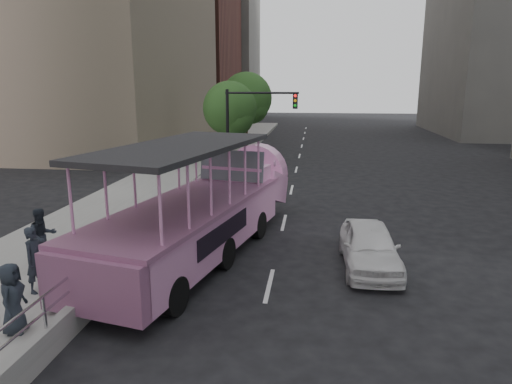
{
  "coord_description": "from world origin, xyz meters",
  "views": [
    {
      "loc": [
        2.13,
        -13.7,
        5.42
      ],
      "look_at": [
        0.01,
        2.81,
        1.52
      ],
      "focal_mm": 32.0,
      "sensor_mm": 36.0,
      "label": 1
    }
  ],
  "objects": [
    {
      "name": "parking_sign",
      "position": [
        -3.0,
        7.55,
        1.64
      ],
      "size": [
        0.22,
        0.55,
        2.59
      ],
      "color": "black",
      "rests_on": "ground"
    },
    {
      "name": "midrise_brick",
      "position": [
        -18.0,
        48.0,
        13.0
      ],
      "size": [
        18.0,
        16.0,
        26.0
      ],
      "primitive_type": "cube",
      "color": "brown",
      "rests_on": "ground"
    },
    {
      "name": "midrise_stone_b",
      "position": [
        -16.0,
        64.0,
        10.0
      ],
      "size": [
        16.0,
        14.0,
        20.0
      ],
      "primitive_type": "cube",
      "color": "slate",
      "rests_on": "ground"
    },
    {
      "name": "kerb_wall",
      "position": [
        -3.12,
        2.0,
        0.48
      ],
      "size": [
        0.24,
        30.0,
        0.36
      ],
      "primitive_type": "cube",
      "color": "#A4A49F",
      "rests_on": "sidewalk"
    },
    {
      "name": "pedestrian_mid",
      "position": [
        -5.66,
        -1.95,
        1.13
      ],
      "size": [
        0.99,
        1.03,
        1.67
      ],
      "primitive_type": "imported",
      "rotation": [
        0.0,
        0.0,
        0.95
      ],
      "color": "#212831",
      "rests_on": "sidewalk"
    },
    {
      "name": "car",
      "position": [
        3.88,
        -0.34,
        0.68
      ],
      "size": [
        1.72,
        4.05,
        1.37
      ],
      "primitive_type": "imported",
      "rotation": [
        0.0,
        0.0,
        0.03
      ],
      "color": "white",
      "rests_on": "ground"
    },
    {
      "name": "duck_boat",
      "position": [
        -1.37,
        0.55,
        1.39
      ],
      "size": [
        5.04,
        11.6,
        3.75
      ],
      "color": "black",
      "rests_on": "ground"
    },
    {
      "name": "traffic_signal",
      "position": [
        -1.7,
        12.5,
        3.5
      ],
      "size": [
        4.2,
        0.32,
        5.2
      ],
      "color": "black",
      "rests_on": "ground"
    },
    {
      "name": "ground",
      "position": [
        0.0,
        0.0,
        0.0
      ],
      "size": [
        160.0,
        160.0,
        0.0
      ],
      "primitive_type": "plane",
      "color": "black"
    },
    {
      "name": "guardrail",
      "position": [
        -3.12,
        2.0,
        1.14
      ],
      "size": [
        0.07,
        22.0,
        0.71
      ],
      "color": "silver",
      "rests_on": "kerb_wall"
    },
    {
      "name": "pedestrian_near",
      "position": [
        -4.75,
        -3.74,
        1.15
      ],
      "size": [
        0.48,
        0.67,
        1.71
      ],
      "primitive_type": "imported",
      "rotation": [
        0.0,
        0.0,
        1.45
      ],
      "color": "#212831",
      "rests_on": "sidewalk"
    },
    {
      "name": "street_tree_far",
      "position": [
        -3.1,
        21.93,
        4.31
      ],
      "size": [
        3.97,
        3.97,
        6.45
      ],
      "color": "#372719",
      "rests_on": "ground"
    },
    {
      "name": "sidewalk",
      "position": [
        -5.75,
        10.0,
        0.15
      ],
      "size": [
        5.5,
        80.0,
        0.3
      ],
      "primitive_type": "cube",
      "color": "#A3A39D",
      "rests_on": "ground"
    },
    {
      "name": "street_tree_near",
      "position": [
        -3.3,
        15.93,
        3.82
      ],
      "size": [
        3.52,
        3.52,
        5.72
      ],
      "color": "#372719",
      "rests_on": "ground"
    },
    {
      "name": "pedestrian_far",
      "position": [
        -4.06,
        -5.63,
        1.07
      ],
      "size": [
        0.6,
        0.82,
        1.54
      ],
      "primitive_type": "imported",
      "rotation": [
        0.0,
        0.0,
        1.73
      ],
      "color": "#212831",
      "rests_on": "sidewalk"
    }
  ]
}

